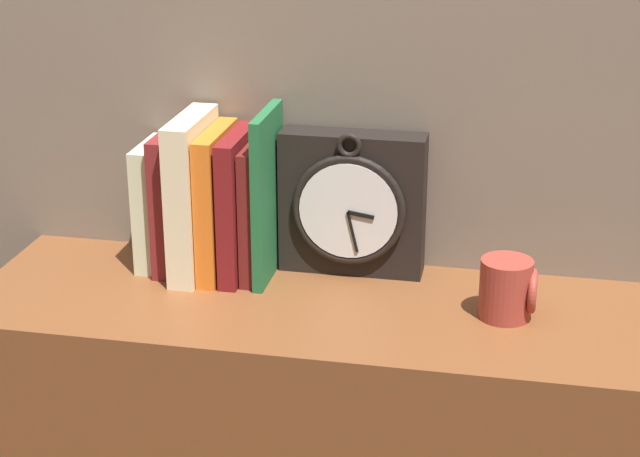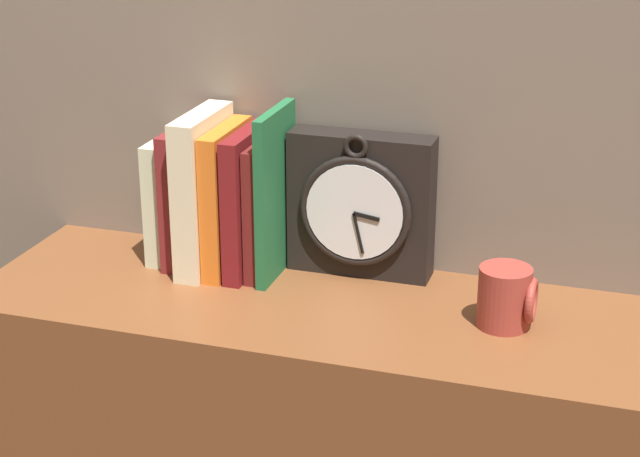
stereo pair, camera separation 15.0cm
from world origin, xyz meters
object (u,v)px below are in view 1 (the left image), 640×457
at_px(book_slot0_cream, 154,204).
at_px(book_slot1_maroon, 173,200).
at_px(book_slot5_maroon, 256,209).
at_px(book_slot2_cream, 193,196).
at_px(mug, 508,289).
at_px(clock, 352,204).
at_px(book_slot6_green, 268,195).
at_px(book_slot4_maroon, 238,205).
at_px(book_slot3_orange, 217,202).

xyz_separation_m(book_slot0_cream, book_slot1_maroon, (0.03, -0.01, 0.01)).
bearing_deg(book_slot5_maroon, book_slot2_cream, -173.12).
height_order(book_slot5_maroon, mug, book_slot5_maroon).
xyz_separation_m(clock, book_slot0_cream, (-0.31, -0.03, -0.01)).
bearing_deg(book_slot0_cream, book_slot6_green, -3.99).
distance_m(book_slot0_cream, book_slot2_cream, 0.08).
height_order(book_slot1_maroon, book_slot5_maroon, book_slot1_maroon).
xyz_separation_m(book_slot1_maroon, book_slot4_maroon, (0.11, -0.01, 0.00)).
height_order(book_slot5_maroon, book_slot6_green, book_slot6_green).
bearing_deg(book_slot6_green, book_slot2_cream, -176.32).
distance_m(book_slot0_cream, book_slot3_orange, 0.11).
distance_m(book_slot4_maroon, book_slot6_green, 0.05).
relative_size(book_slot1_maroon, book_slot3_orange, 0.96).
bearing_deg(clock, book_slot3_orange, -168.10).
bearing_deg(book_slot5_maroon, clock, 13.99).
distance_m(book_slot1_maroon, book_slot6_green, 0.15).
relative_size(book_slot2_cream, mug, 2.86).
height_order(book_slot0_cream, book_slot6_green, book_slot6_green).
xyz_separation_m(clock, mug, (0.24, -0.12, -0.07)).
relative_size(clock, book_slot3_orange, 1.02).
relative_size(book_slot6_green, mug, 3.00).
distance_m(book_slot2_cream, book_slot5_maroon, 0.10).
bearing_deg(book_slot4_maroon, book_slot1_maroon, 175.47).
height_order(book_slot1_maroon, book_slot3_orange, book_slot3_orange).
bearing_deg(book_slot1_maroon, clock, 6.88).
distance_m(clock, book_slot2_cream, 0.24).
height_order(book_slot0_cream, book_slot2_cream, book_slot2_cream).
height_order(book_slot2_cream, mug, book_slot2_cream).
relative_size(book_slot5_maroon, mug, 2.41).
distance_m(book_slot6_green, mug, 0.38).
bearing_deg(mug, book_slot5_maroon, 168.03).
bearing_deg(book_slot2_cream, mug, -8.32).
xyz_separation_m(book_slot1_maroon, mug, (0.51, -0.08, -0.06)).
relative_size(book_slot1_maroon, book_slot5_maroon, 1.04).
height_order(book_slot4_maroon, mug, book_slot4_maroon).
bearing_deg(mug, book_slot3_orange, 170.44).
xyz_separation_m(book_slot2_cream, book_slot6_green, (0.11, 0.01, 0.01)).
relative_size(book_slot0_cream, mug, 2.26).
bearing_deg(book_slot1_maroon, book_slot5_maroon, -0.97).
bearing_deg(clock, book_slot5_maroon, -166.01).
distance_m(book_slot3_orange, book_slot4_maroon, 0.03).
height_order(book_slot4_maroon, book_slot6_green, book_slot6_green).
height_order(book_slot4_maroon, book_slot5_maroon, book_slot4_maroon).
relative_size(book_slot0_cream, book_slot4_maroon, 0.87).
relative_size(book_slot4_maroon, mug, 2.58).
relative_size(book_slot2_cream, book_slot5_maroon, 1.19).
height_order(book_slot0_cream, book_slot3_orange, book_slot3_orange).
xyz_separation_m(clock, book_slot5_maroon, (-0.14, -0.04, -0.01)).
xyz_separation_m(book_slot6_green, mug, (0.36, -0.08, -0.09)).
bearing_deg(book_slot4_maroon, clock, 13.89).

